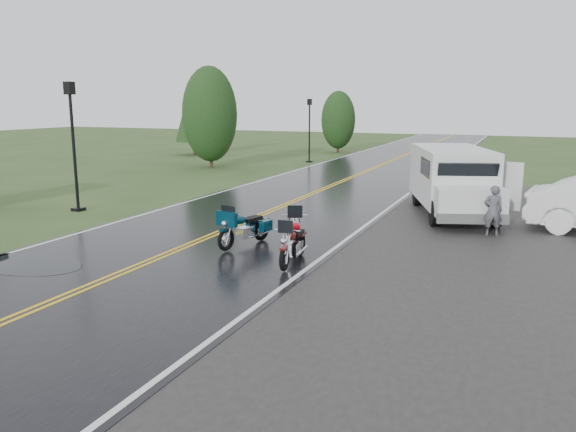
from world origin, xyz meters
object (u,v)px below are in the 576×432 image
(van_white, at_px, (437,190))
(lamp_post_far_left, at_px, (309,130))
(motorcycle_silver, at_px, (295,233))
(motorcycle_teal, at_px, (226,231))
(motorcycle_red, at_px, (284,249))
(lamp_post_near_left, at_px, (74,147))
(person_at_van, at_px, (493,212))

(van_white, xyz_separation_m, lamp_post_far_left, (-10.67, 16.70, 0.88))
(van_white, bearing_deg, motorcycle_silver, -138.04)
(motorcycle_silver, bearing_deg, van_white, 36.89)
(motorcycle_teal, xyz_separation_m, lamp_post_far_left, (-6.14, 22.02, 1.47))
(lamp_post_far_left, bearing_deg, motorcycle_red, -70.32)
(motorcycle_teal, distance_m, van_white, 7.02)
(van_white, height_order, lamp_post_far_left, lamp_post_far_left)
(motorcycle_red, distance_m, lamp_post_near_left, 10.89)
(motorcycle_silver, bearing_deg, motorcycle_teal, 168.52)
(person_at_van, relative_size, lamp_post_near_left, 0.32)
(van_white, distance_m, lamp_post_near_left, 12.64)
(motorcycle_teal, bearing_deg, van_white, 62.39)
(lamp_post_far_left, bearing_deg, motorcycle_teal, -74.43)
(motorcycle_teal, distance_m, lamp_post_far_left, 22.91)
(motorcycle_silver, height_order, lamp_post_far_left, lamp_post_far_left)
(person_at_van, bearing_deg, lamp_post_far_left, -72.58)
(motorcycle_silver, relative_size, van_white, 0.35)
(motorcycle_red, relative_size, person_at_van, 1.32)
(person_at_van, bearing_deg, motorcycle_silver, 25.55)
(motorcycle_teal, relative_size, lamp_post_far_left, 0.49)
(motorcycle_teal, relative_size, motorcycle_silver, 0.97)
(lamp_post_near_left, xyz_separation_m, lamp_post_far_left, (1.71, 19.00, -0.25))
(person_at_van, bearing_deg, motorcycle_teal, 18.58)
(motorcycle_red, relative_size, motorcycle_silver, 0.94)
(motorcycle_red, height_order, van_white, van_white)
(motorcycle_red, xyz_separation_m, person_at_van, (4.15, 5.71, 0.17))
(motorcycle_red, height_order, motorcycle_silver, motorcycle_silver)
(person_at_van, height_order, lamp_post_far_left, lamp_post_far_left)
(motorcycle_silver, height_order, lamp_post_near_left, lamp_post_near_left)
(motorcycle_teal, bearing_deg, lamp_post_far_left, 118.40)
(lamp_post_far_left, bearing_deg, lamp_post_near_left, -95.14)
(person_at_van, bearing_deg, van_white, -38.70)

